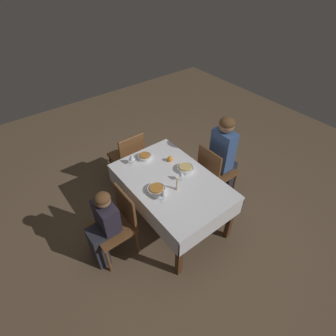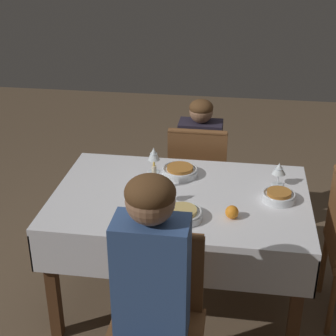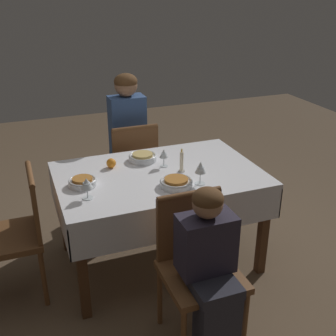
{
  "view_description": "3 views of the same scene",
  "coord_description": "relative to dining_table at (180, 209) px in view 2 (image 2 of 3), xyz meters",
  "views": [
    {
      "loc": [
        1.72,
        -1.38,
        2.84
      ],
      "look_at": [
        -0.1,
        0.02,
        0.84
      ],
      "focal_mm": 28.0,
      "sensor_mm": 36.0,
      "label": 1
    },
    {
      "loc": [
        -0.3,
        2.47,
        2.1
      ],
      "look_at": [
        0.08,
        -0.04,
        0.87
      ],
      "focal_mm": 55.0,
      "sensor_mm": 36.0,
      "label": 2
    },
    {
      "loc": [
        -0.88,
        -2.51,
        1.95
      ],
      "look_at": [
        0.05,
        -0.05,
        0.78
      ],
      "focal_mm": 45.0,
      "sensor_mm": 36.0,
      "label": 3
    }
  ],
  "objects": [
    {
      "name": "person_adult_denim",
      "position": [
        0.01,
        0.88,
        0.07
      ],
      "size": [
        0.3,
        0.34,
        1.26
      ],
      "rotation": [
        0.0,
        0.0,
        3.14
      ],
      "color": "#282833",
      "rests_on": "ground_plane"
    },
    {
      "name": "orange_fruit",
      "position": [
        -0.29,
        0.2,
        0.12
      ],
      "size": [
        0.07,
        0.07,
        0.07
      ],
      "primitive_type": "sphere",
      "color": "orange",
      "rests_on": "dining_table"
    },
    {
      "name": "wine_glass_west",
      "position": [
        -0.53,
        -0.2,
        0.19
      ],
      "size": [
        0.08,
        0.08,
        0.14
      ],
      "color": "white",
      "rests_on": "dining_table"
    },
    {
      "name": "chair_north",
      "position": [
        0.01,
        0.73,
        -0.14
      ],
      "size": [
        0.42,
        0.43,
        0.88
      ],
      "rotation": [
        0.0,
        0.0,
        3.14
      ],
      "color": "brown",
      "rests_on": "ground_plane"
    },
    {
      "name": "bowl_north",
      "position": [
        -0.04,
        0.25,
        0.12
      ],
      "size": [
        0.21,
        0.21,
        0.06
      ],
      "color": "silver",
      "rests_on": "dining_table"
    },
    {
      "name": "wine_glass_south",
      "position": [
        0.19,
        -0.26,
        0.2
      ],
      "size": [
        0.07,
        0.07,
        0.16
      ],
      "color": "white",
      "rests_on": "dining_table"
    },
    {
      "name": "person_child_dark",
      "position": [
        -0.03,
        -0.9,
        -0.09
      ],
      "size": [
        0.3,
        0.33,
        1.0
      ],
      "color": "#282833",
      "rests_on": "ground_plane"
    },
    {
      "name": "ground_plane",
      "position": [
        0.0,
        0.0,
        -0.64
      ],
      "size": [
        8.0,
        8.0,
        0.0
      ],
      "primitive_type": "plane",
      "color": "brown"
    },
    {
      "name": "bowl_south",
      "position": [
        0.03,
        -0.24,
        0.12
      ],
      "size": [
        0.21,
        0.21,
        0.06
      ],
      "color": "silver",
      "rests_on": "dining_table"
    },
    {
      "name": "dining_table",
      "position": [
        0.0,
        0.0,
        0.0
      ],
      "size": [
        1.41,
        0.93,
        0.73
      ],
      "color": "silver",
      "rests_on": "ground_plane"
    },
    {
      "name": "candle_centerpiece",
      "position": [
        0.15,
        -0.04,
        0.16
      ],
      "size": [
        0.05,
        0.05,
        0.17
      ],
      "color": "beige",
      "rests_on": "dining_table"
    },
    {
      "name": "bowl_west",
      "position": [
        -0.53,
        -0.02,
        0.12
      ],
      "size": [
        0.18,
        0.18,
        0.06
      ],
      "color": "silver",
      "rests_on": "dining_table"
    },
    {
      "name": "wine_glass_north",
      "position": [
        0.07,
        0.09,
        0.18
      ],
      "size": [
        0.06,
        0.06,
        0.13
      ],
      "color": "white",
      "rests_on": "dining_table"
    },
    {
      "name": "chair_south",
      "position": [
        -0.03,
        -0.73,
        -0.14
      ],
      "size": [
        0.42,
        0.43,
        0.88
      ],
      "color": "brown",
      "rests_on": "ground_plane"
    }
  ]
}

